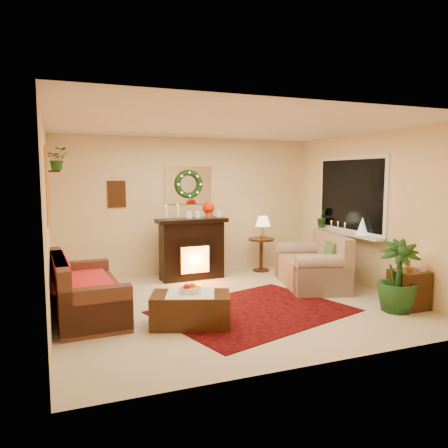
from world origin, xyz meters
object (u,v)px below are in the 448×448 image
object	(u,v)px
end_table_square	(409,290)
coffee_table	(191,309)
fireplace	(192,249)
sofa	(87,284)
loveseat	(311,262)
side_table_round	(261,255)

from	to	relation	value
end_table_square	coffee_table	world-z (taller)	end_table_square
fireplace	end_table_square	distance (m)	3.69
sofa	fireplace	size ratio (longest dim) A/B	1.67
fireplace	end_table_square	bearing A→B (deg)	-52.34
fireplace	loveseat	xyz separation A→B (m)	(1.76, -1.22, -0.13)
fireplace	side_table_round	world-z (taller)	fireplace
coffee_table	side_table_round	bearing A→B (deg)	68.80
loveseat	side_table_round	size ratio (longest dim) A/B	2.38
sofa	coffee_table	distance (m)	1.52
sofa	fireplace	world-z (taller)	fireplace
end_table_square	loveseat	bearing A→B (deg)	110.75
sofa	coffee_table	size ratio (longest dim) A/B	1.94
end_table_square	coffee_table	xyz separation A→B (m)	(-3.12, 0.43, -0.06)
sofa	side_table_round	xyz separation A→B (m)	(3.40, 1.60, -0.11)
fireplace	loveseat	world-z (taller)	fireplace
sofa	fireplace	bearing A→B (deg)	34.39
sofa	loveseat	xyz separation A→B (m)	(3.69, 0.25, -0.01)
side_table_round	coffee_table	world-z (taller)	side_table_round
fireplace	loveseat	distance (m)	2.14
sofa	side_table_round	bearing A→B (deg)	22.31
side_table_round	loveseat	bearing A→B (deg)	-77.77
side_table_round	coffee_table	distance (m)	3.36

